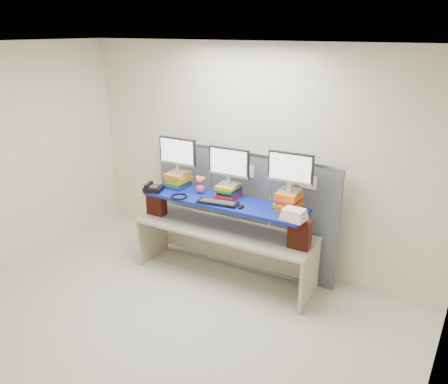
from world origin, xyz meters
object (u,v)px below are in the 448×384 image
Objects in this scene: monitor_center at (229,164)px; keyboard at (218,203)px; monitor_left at (178,153)px; desk_phone at (153,188)px; desk at (224,238)px; monitor_right at (290,170)px; blue_board at (224,201)px.

monitor_center is 0.47m from keyboard.
monitor_left is 0.53m from desk_phone.
desk is at bearing -7.08° from desk_phone.
monitor_left is at bearing 180.00° from monitor_center.
monitor_center is 1.90× the size of desk_phone.
desk is 8.35× the size of desk_phone.
monitor_right reaches higher than keyboard.
monitor_right is at bearing 8.90° from desk.
monitor_left is (-0.73, 0.07, 0.94)m from desk.
desk_phone is at bearing -163.70° from monitor_center.
monitor_left reaches higher than desk.
monitor_left reaches higher than monitor_center.
desk_phone is (-0.91, -0.33, -0.38)m from monitor_center.
desk_phone is at bearing -170.86° from monitor_right.
monitor_left is 1.04× the size of keyboard.
monitor_right is (0.75, 0.17, 0.47)m from blue_board.
monitor_left is 1.00× the size of monitor_right.
monitor_left is 0.87m from keyboard.
blue_board is at bearing -7.08° from desk_phone.
monitor_center reaches higher than blue_board.
desk is 1.14× the size of blue_board.
desk is 4.55× the size of keyboard.
keyboard is at bearing -92.07° from blue_board.
monitor_left is at bearing 152.59° from keyboard.
monitor_left is 1.48m from monitor_right.
monitor_left is 1.00× the size of monitor_center.
monitor_center reaches higher than desk_phone.
monitor_left is 1.90× the size of desk_phone.
monitor_left is at bearing 170.67° from desk.
blue_board is at bearing 80.14° from keyboard.
monitor_right is (0.75, 0.05, 0.04)m from monitor_center.
monitor_left reaches higher than desk_phone.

